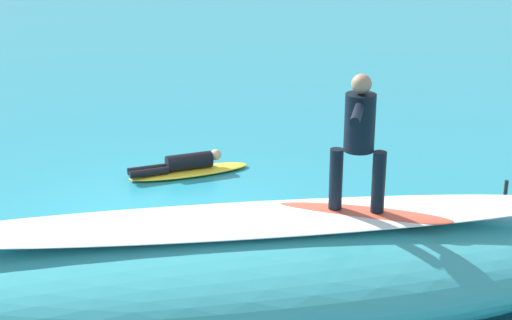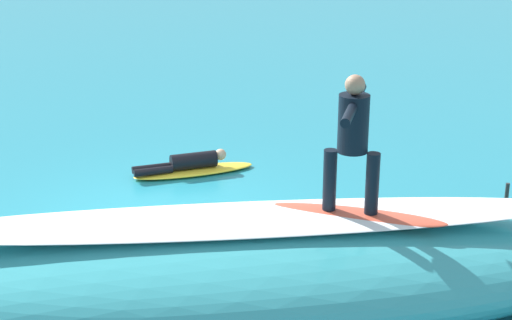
% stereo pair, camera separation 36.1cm
% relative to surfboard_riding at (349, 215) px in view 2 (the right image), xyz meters
% --- Properties ---
extents(ground_plane, '(120.00, 120.00, 0.00)m').
position_rel_surfboard_riding_xyz_m(ground_plane, '(1.58, -3.12, -1.20)').
color(ground_plane, teal).
extents(wave_crest, '(9.77, 5.13, 1.16)m').
position_rel_surfboard_riding_xyz_m(wave_crest, '(1.24, -0.31, -0.62)').
color(wave_crest, teal).
rests_on(wave_crest, ground_plane).
extents(wave_foam_lip, '(7.94, 2.92, 0.08)m').
position_rel_surfboard_riding_xyz_m(wave_foam_lip, '(1.24, -0.31, -0.00)').
color(wave_foam_lip, white).
rests_on(wave_foam_lip, wave_crest).
extents(surfboard_riding, '(2.16, 1.67, 0.09)m').
position_rel_surfboard_riding_xyz_m(surfboard_riding, '(0.00, 0.00, 0.00)').
color(surfboard_riding, '#E0563D').
rests_on(surfboard_riding, wave_crest).
extents(surfer_riding, '(0.94, 1.33, 1.62)m').
position_rel_surfboard_riding_xyz_m(surfer_riding, '(-0.00, 0.00, 0.99)').
color(surfer_riding, black).
rests_on(surfer_riding, surfboard_riding).
extents(surfboard_paddling, '(2.14, 0.56, 0.10)m').
position_rel_surfboard_riding_xyz_m(surfboard_paddling, '(0.47, -5.01, -1.16)').
color(surfboard_paddling, yellow).
rests_on(surfboard_paddling, ground_plane).
extents(surfer_paddling, '(1.66, 0.31, 0.30)m').
position_rel_surfboard_riding_xyz_m(surfer_paddling, '(0.60, -5.01, -0.98)').
color(surfer_paddling, black).
rests_on(surfer_paddling, surfboard_paddling).
extents(buoy_marker, '(0.55, 0.55, 0.94)m').
position_rel_surfboard_riding_xyz_m(buoy_marker, '(-2.80, -0.75, -0.92)').
color(buoy_marker, yellow).
rests_on(buoy_marker, ground_plane).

